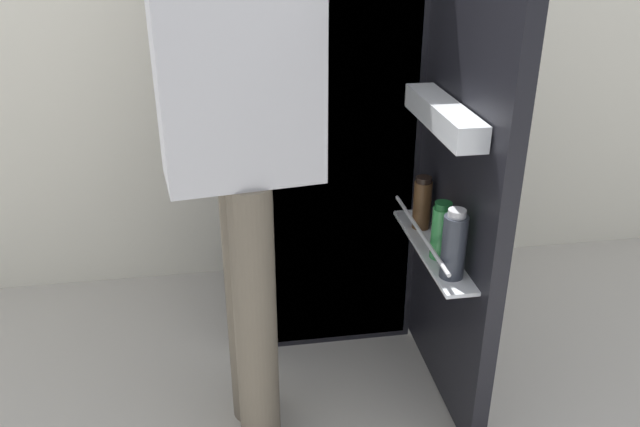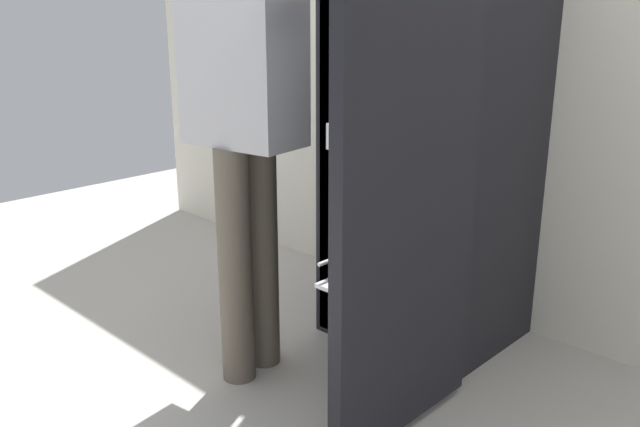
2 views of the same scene
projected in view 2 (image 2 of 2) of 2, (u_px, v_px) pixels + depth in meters
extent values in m
plane|color=#B7B2A8|center=(334.00, 380.00, 2.44)|extent=(6.45, 6.45, 0.00)
cube|color=silver|center=(488.00, 23.00, 2.69)|extent=(4.40, 0.10, 2.48)
cube|color=black|center=(432.00, 134.00, 2.57)|extent=(0.66, 0.60, 1.67)
cube|color=white|center=(384.00, 145.00, 2.36)|extent=(0.62, 0.01, 1.63)
cube|color=white|center=(393.00, 113.00, 2.36)|extent=(0.58, 0.09, 0.01)
cube|color=black|center=(411.00, 174.00, 1.90)|extent=(0.05, 0.64, 1.63)
cube|color=white|center=(388.00, 264.00, 2.04)|extent=(0.10, 0.54, 0.01)
cylinder|color=silver|center=(378.00, 242.00, 2.05)|extent=(0.01, 0.52, 0.01)
cube|color=white|center=(392.00, 128.00, 1.92)|extent=(0.09, 0.46, 0.07)
cylinder|color=green|center=(376.00, 243.00, 1.97)|extent=(0.06, 0.06, 0.16)
cylinder|color=#195B28|center=(376.00, 215.00, 1.95)|extent=(0.05, 0.05, 0.02)
cylinder|color=#333842|center=(350.00, 248.00, 1.89)|extent=(0.07, 0.07, 0.18)
cylinder|color=silver|center=(350.00, 214.00, 1.86)|extent=(0.05, 0.05, 0.02)
cylinder|color=brown|center=(417.00, 228.00, 2.11)|extent=(0.06, 0.06, 0.16)
cylinder|color=black|center=(418.00, 201.00, 2.08)|extent=(0.05, 0.05, 0.02)
cylinder|color=red|center=(369.00, 94.00, 2.42)|extent=(0.07, 0.07, 0.11)
cylinder|color=#665B4C|center=(262.00, 256.00, 2.45)|extent=(0.12, 0.12, 0.85)
cylinder|color=#665B4C|center=(235.00, 268.00, 2.34)|extent=(0.12, 0.12, 0.85)
cube|color=silver|center=(242.00, 53.00, 2.18)|extent=(0.42, 0.27, 0.61)
cylinder|color=silver|center=(280.00, 56.00, 2.34)|extent=(0.08, 0.08, 0.57)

